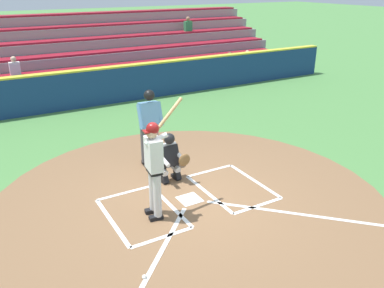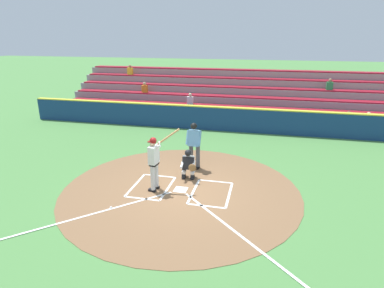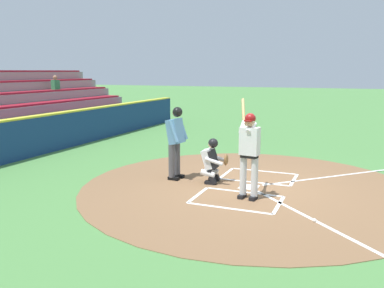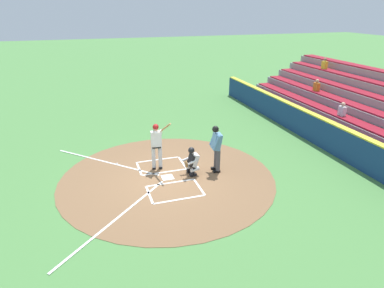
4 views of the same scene
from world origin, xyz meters
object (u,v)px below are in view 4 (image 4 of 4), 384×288
(catcher, at_px, (192,161))
(plate_umpire, at_px, (216,145))
(batter, at_px, (157,143))
(baseball, at_px, (117,164))

(catcher, xyz_separation_m, plate_umpire, (0.02, -0.99, 0.49))
(batter, distance_m, plate_umpire, 2.30)
(batter, bearing_deg, catcher, -127.69)
(catcher, relative_size, plate_umpire, 0.61)
(catcher, bearing_deg, baseball, 55.97)
(catcher, height_order, baseball, catcher)
(batter, xyz_separation_m, plate_umpire, (-0.86, -2.13, -0.02))
(baseball, bearing_deg, plate_umpire, -115.96)
(catcher, bearing_deg, batter, 52.31)
(batter, xyz_separation_m, baseball, (0.90, 1.49, -1.06))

